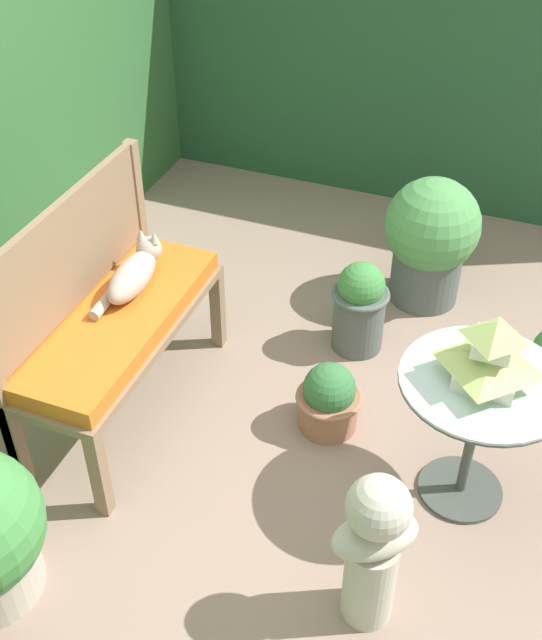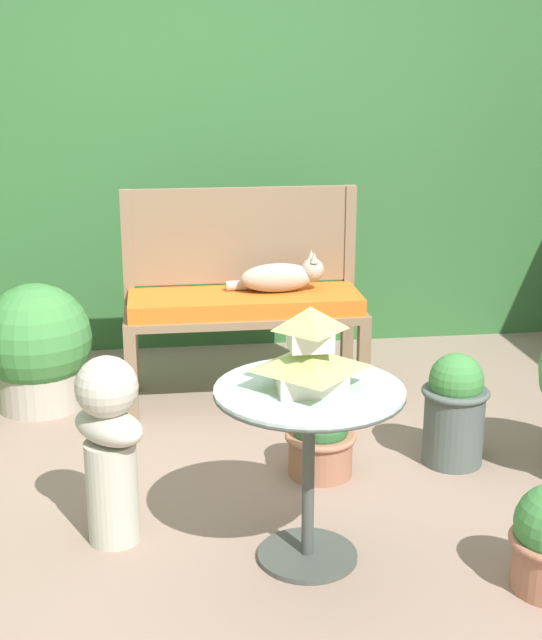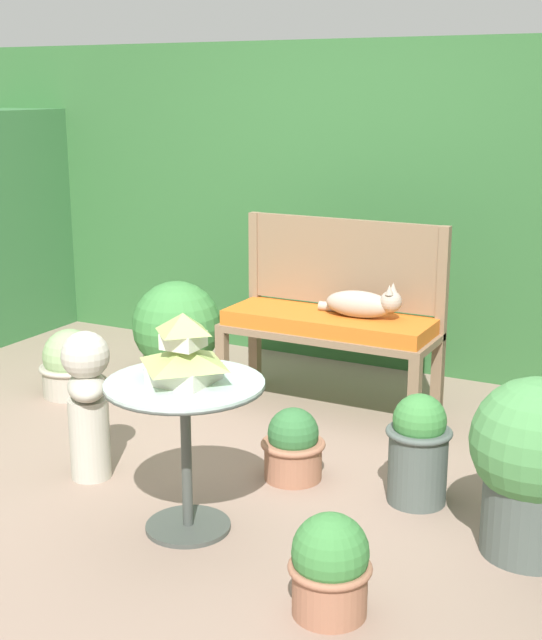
{
  "view_description": "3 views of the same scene",
  "coord_description": "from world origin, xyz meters",
  "px_view_note": "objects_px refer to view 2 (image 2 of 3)",
  "views": [
    {
      "loc": [
        -2.22,
        -0.65,
        2.75
      ],
      "look_at": [
        0.14,
        0.27,
        0.72
      ],
      "focal_mm": 45.0,
      "sensor_mm": 36.0,
      "label": 1
    },
    {
      "loc": [
        -0.34,
        -3.4,
        1.75
      ],
      "look_at": [
        0.13,
        0.12,
        0.69
      ],
      "focal_mm": 50.0,
      "sensor_mm": 36.0,
      "label": 2
    },
    {
      "loc": [
        2.07,
        -3.48,
        1.82
      ],
      "look_at": [
        0.0,
        0.47,
        0.65
      ],
      "focal_mm": 50.0,
      "sensor_mm": 36.0,
      "label": 3
    }
  ],
  "objects_px": {
    "potted_plant_path_edge": "(455,408)",
    "potted_plant_table_near": "(37,348)",
    "garden_bust": "(110,441)",
    "potted_plant_patio_mid": "(321,439)",
    "patio_table": "(309,426)",
    "garden_bench": "(245,311)",
    "pagoda_birdhouse": "(310,354)",
    "cat": "(282,276)"
  },
  "relations": [
    {
      "from": "garden_bust",
      "to": "potted_plant_patio_mid",
      "type": "height_order",
      "value": "garden_bust"
    },
    {
      "from": "patio_table",
      "to": "garden_bust",
      "type": "xyz_separation_m",
      "value": [
        -0.7,
        0.22,
        -0.12
      ]
    },
    {
      "from": "cat",
      "to": "garden_bust",
      "type": "height_order",
      "value": "cat"
    },
    {
      "from": "pagoda_birdhouse",
      "to": "potted_plant_path_edge",
      "type": "bearing_deg",
      "value": 41.95
    },
    {
      "from": "garden_bench",
      "to": "patio_table",
      "type": "relative_size",
      "value": 1.86
    },
    {
      "from": "pagoda_birdhouse",
      "to": "potted_plant_table_near",
      "type": "distance_m",
      "value": 2.02
    },
    {
      "from": "garden_bench",
      "to": "patio_table",
      "type": "height_order",
      "value": "patio_table"
    },
    {
      "from": "potted_plant_patio_mid",
      "to": "garden_bust",
      "type": "bearing_deg",
      "value": -153.34
    },
    {
      "from": "garden_bench",
      "to": "potted_plant_patio_mid",
      "type": "xyz_separation_m",
      "value": [
        0.23,
        -0.92,
        -0.32
      ]
    },
    {
      "from": "garden_bench",
      "to": "potted_plant_path_edge",
      "type": "height_order",
      "value": "garden_bench"
    },
    {
      "from": "patio_table",
      "to": "potted_plant_table_near",
      "type": "distance_m",
      "value": 1.98
    },
    {
      "from": "cat",
      "to": "potted_plant_path_edge",
      "type": "bearing_deg",
      "value": -57.44
    },
    {
      "from": "garden_bust",
      "to": "patio_table",
      "type": "bearing_deg",
      "value": 31.44
    },
    {
      "from": "patio_table",
      "to": "potted_plant_patio_mid",
      "type": "distance_m",
      "value": 0.77
    },
    {
      "from": "potted_plant_patio_mid",
      "to": "potted_plant_table_near",
      "type": "distance_m",
      "value": 1.61
    },
    {
      "from": "patio_table",
      "to": "potted_plant_patio_mid",
      "type": "bearing_deg",
      "value": 75.48
    },
    {
      "from": "garden_bust",
      "to": "potted_plant_patio_mid",
      "type": "xyz_separation_m",
      "value": [
        0.87,
        0.43,
        -0.24
      ]
    },
    {
      "from": "garden_bench",
      "to": "garden_bust",
      "type": "bearing_deg",
      "value": -115.21
    },
    {
      "from": "cat",
      "to": "patio_table",
      "type": "relative_size",
      "value": 0.77
    },
    {
      "from": "potted_plant_path_edge",
      "to": "pagoda_birdhouse",
      "type": "bearing_deg",
      "value": -138.05
    },
    {
      "from": "potted_plant_path_edge",
      "to": "potted_plant_table_near",
      "type": "bearing_deg",
      "value": 154.06
    },
    {
      "from": "garden_bench",
      "to": "potted_plant_patio_mid",
      "type": "bearing_deg",
      "value": -75.87
    },
    {
      "from": "potted_plant_table_near",
      "to": "pagoda_birdhouse",
      "type": "bearing_deg",
      "value": -55.32
    },
    {
      "from": "garden_bust",
      "to": "potted_plant_table_near",
      "type": "relative_size",
      "value": 1.12
    },
    {
      "from": "garden_bench",
      "to": "garden_bust",
      "type": "xyz_separation_m",
      "value": [
        -0.64,
        -1.35,
        -0.09
      ]
    },
    {
      "from": "potted_plant_path_edge",
      "to": "potted_plant_table_near",
      "type": "distance_m",
      "value": 2.11
    },
    {
      "from": "cat",
      "to": "patio_table",
      "type": "distance_m",
      "value": 1.61
    },
    {
      "from": "patio_table",
      "to": "potted_plant_path_edge",
      "type": "height_order",
      "value": "patio_table"
    },
    {
      "from": "garden_bust",
      "to": "potted_plant_patio_mid",
      "type": "distance_m",
      "value": 1.0
    },
    {
      "from": "garden_bust",
      "to": "potted_plant_path_edge",
      "type": "height_order",
      "value": "garden_bust"
    },
    {
      "from": "pagoda_birdhouse",
      "to": "potted_plant_path_edge",
      "type": "height_order",
      "value": "pagoda_birdhouse"
    },
    {
      "from": "pagoda_birdhouse",
      "to": "garden_bust",
      "type": "relative_size",
      "value": 0.43
    },
    {
      "from": "potted_plant_path_edge",
      "to": "garden_bust",
      "type": "bearing_deg",
      "value": -162.2
    },
    {
      "from": "potted_plant_table_near",
      "to": "garden_bust",
      "type": "bearing_deg",
      "value": -73.08
    },
    {
      "from": "garden_bench",
      "to": "potted_plant_patio_mid",
      "type": "relative_size",
      "value": 3.49
    },
    {
      "from": "garden_bust",
      "to": "potted_plant_table_near",
      "type": "height_order",
      "value": "garden_bust"
    },
    {
      "from": "pagoda_birdhouse",
      "to": "garden_bust",
      "type": "height_order",
      "value": "pagoda_birdhouse"
    },
    {
      "from": "potted_plant_patio_mid",
      "to": "potted_plant_path_edge",
      "type": "relative_size",
      "value": 0.69
    },
    {
      "from": "potted_plant_patio_mid",
      "to": "potted_plant_path_edge",
      "type": "distance_m",
      "value": 0.61
    },
    {
      "from": "garden_bench",
      "to": "patio_table",
      "type": "distance_m",
      "value": 1.58
    },
    {
      "from": "pagoda_birdhouse",
      "to": "patio_table",
      "type": "bearing_deg",
      "value": -104.04
    },
    {
      "from": "garden_bench",
      "to": "garden_bust",
      "type": "distance_m",
      "value": 1.49
    }
  ]
}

